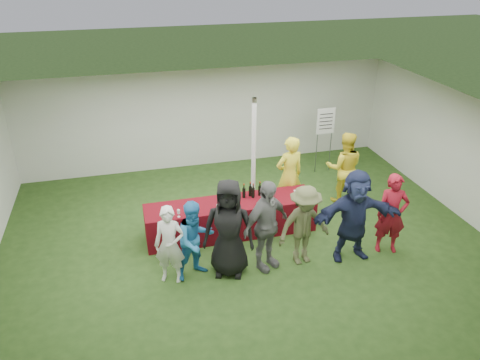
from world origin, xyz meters
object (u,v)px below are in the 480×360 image
object	(u,v)px
dump_bucket	(309,194)
staff_back	(344,168)
customer_3	(266,226)
serving_table	(231,218)
customer_0	(170,245)
customer_5	(354,216)
staff_pourer	(289,175)
customer_4	(304,226)
customer_6	(392,214)
customer_2	(229,228)
customer_1	(195,240)
wine_list_sign	(325,126)

from	to	relation	value
dump_bucket	staff_back	size ratio (longest dim) A/B	0.13
staff_back	customer_3	bearing A→B (deg)	57.46
serving_table	customer_3	world-z (taller)	customer_3
customer_0	customer_5	distance (m)	3.52
staff_pourer	customer_4	size ratio (longest dim) A/B	1.13
serving_table	customer_6	distance (m)	3.27
serving_table	customer_4	bearing A→B (deg)	-50.73
customer_0	customer_3	bearing A→B (deg)	18.04
serving_table	customer_2	world-z (taller)	customer_2
customer_0	customer_4	world-z (taller)	customer_4
customer_1	customer_0	bearing A→B (deg)	164.23
dump_bucket	customer_1	size ratio (longest dim) A/B	0.15
customer_0	customer_2	world-z (taller)	customer_2
serving_table	staff_pourer	size ratio (longest dim) A/B	1.94
customer_3	customer_6	xyz separation A→B (m)	(2.56, -0.10, -0.07)
customer_6	customer_4	bearing A→B (deg)	-165.90
customer_5	staff_pourer	bearing A→B (deg)	109.60
customer_1	customer_6	world-z (taller)	customer_6
staff_back	customer_2	size ratio (longest dim) A/B	0.92
staff_pourer	customer_3	size ratio (longest dim) A/B	1.01
staff_pourer	customer_2	size ratio (longest dim) A/B	0.97
customer_6	customer_2	bearing A→B (deg)	-165.87
customer_4	customer_5	distance (m)	0.99
customer_1	customer_5	bearing A→B (deg)	-23.19
staff_back	customer_5	bearing A→B (deg)	87.86
staff_pourer	customer_4	bearing A→B (deg)	67.77
staff_back	customer_2	distance (m)	3.84
wine_list_sign	customer_5	distance (m)	3.97
customer_6	staff_back	bearing A→B (deg)	106.00
dump_bucket	customer_6	xyz separation A→B (m)	(1.26, -1.19, 0.00)
dump_bucket	customer_3	distance (m)	1.70
wine_list_sign	customer_4	distance (m)	4.28
wine_list_sign	staff_back	size ratio (longest dim) A/B	1.02
serving_table	staff_pourer	xyz separation A→B (m)	(1.49, 0.57, 0.55)
customer_5	customer_4	bearing A→B (deg)	178.28
staff_pourer	customer_5	xyz separation A→B (m)	(0.59, -2.00, 0.01)
serving_table	customer_6	size ratio (longest dim) A/B	2.14
customer_3	customer_4	distance (m)	0.75
wine_list_sign	serving_table	bearing A→B (deg)	-142.90
staff_back	customer_0	bearing A→B (deg)	43.47
customer_5	serving_table	bearing A→B (deg)	148.67
customer_0	customer_4	xyz separation A→B (m)	(2.53, -0.09, 0.06)
staff_back	wine_list_sign	bearing A→B (deg)	-78.64
customer_6	staff_pourer	bearing A→B (deg)	141.80
serving_table	customer_3	xyz separation A→B (m)	(0.35, -1.32, 0.54)
wine_list_sign	customer_0	bearing A→B (deg)	-141.55
customer_1	customer_2	xyz separation A→B (m)	(0.61, -0.07, 0.19)
customer_4	customer_1	bearing A→B (deg)	169.53
serving_table	customer_5	world-z (taller)	customer_5
customer_4	staff_pourer	bearing A→B (deg)	71.33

